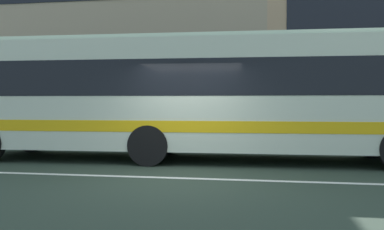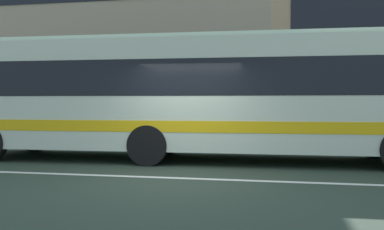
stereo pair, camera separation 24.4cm
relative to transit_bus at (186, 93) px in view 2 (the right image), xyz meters
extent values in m
plane|color=#2A382C|center=(0.29, -2.65, -1.80)|extent=(160.00, 160.00, 0.00)
cube|color=silver|center=(0.29, -2.65, -1.79)|extent=(60.00, 0.16, 0.01)
cube|color=#234816|center=(-0.53, 4.04, -1.38)|extent=(22.37, 1.10, 0.84)
cube|color=tan|center=(-7.96, 13.15, 4.74)|extent=(20.42, 11.58, 13.06)
cube|color=beige|center=(0.00, 0.00, -0.05)|extent=(12.23, 2.80, 2.79)
cube|color=black|center=(0.00, 0.00, 0.37)|extent=(11.50, 2.80, 0.89)
cube|color=gold|center=(0.00, 0.00, -0.82)|extent=(11.99, 2.82, 0.28)
cube|color=beige|center=(0.00, 0.00, 1.40)|extent=(11.73, 2.39, 0.12)
cylinder|color=black|center=(5.05, 1.27, -1.30)|extent=(1.01, 0.31, 1.00)
cylinder|color=black|center=(-0.79, 1.12, -1.30)|extent=(1.01, 0.31, 1.00)
cylinder|color=black|center=(-0.73, -1.16, -1.30)|extent=(1.01, 0.31, 1.00)
cylinder|color=black|center=(-5.11, 1.01, -1.30)|extent=(1.01, 0.31, 1.00)
camera|label=1|loc=(1.97, -10.93, -0.22)|focal=38.66mm
camera|label=2|loc=(2.21, -10.89, -0.22)|focal=38.66mm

